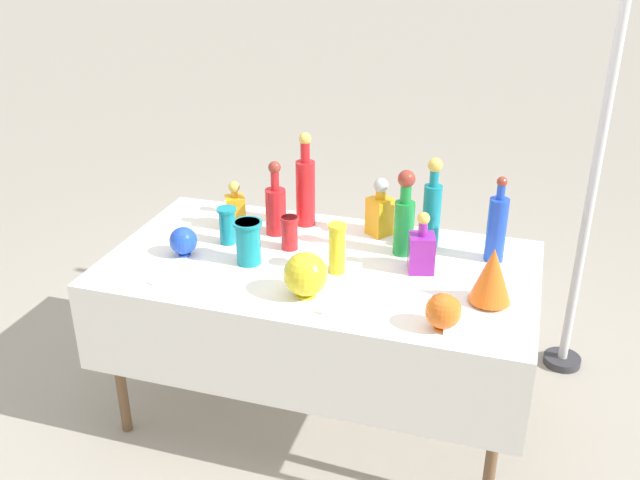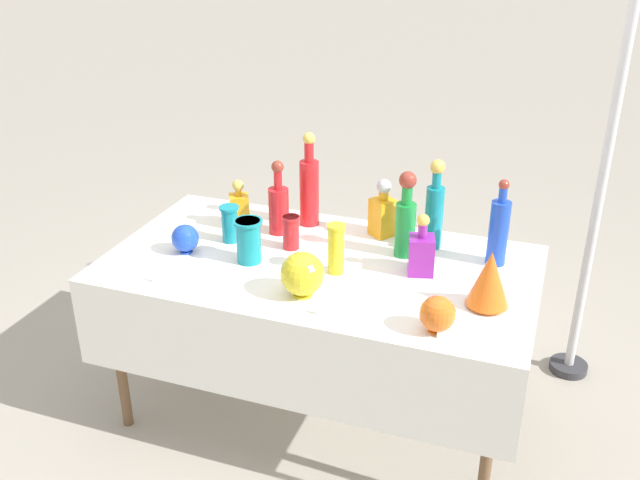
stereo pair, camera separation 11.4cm
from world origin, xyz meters
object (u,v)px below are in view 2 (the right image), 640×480
(tall_bottle_1, at_px, (309,188))
(tall_bottle_2, at_px, (406,219))
(round_bowl_1, at_px, (302,274))
(tall_bottle_3, at_px, (499,230))
(slender_vase_2, at_px, (291,231))
(tall_bottle_4, at_px, (279,206))
(slender_vase_0, at_px, (230,222))
(square_decanter_1, at_px, (383,212))
(slender_vase_1, at_px, (336,247))
(square_decanter_2, at_px, (421,252))
(cardboard_box_behind_right, at_px, (309,262))
(square_decanter_0, at_px, (239,207))
(canopy_pole, at_px, (599,200))
(slender_vase_3, at_px, (249,239))
(round_bowl_2, at_px, (185,238))
(round_bowl_0, at_px, (437,314))
(cardboard_box_behind_left, at_px, (397,269))
(fluted_vase_0, at_px, (489,279))
(tall_bottle_0, at_px, (434,210))

(tall_bottle_1, relative_size, tall_bottle_2, 1.17)
(round_bowl_1, bearing_deg, tall_bottle_2, 58.71)
(tall_bottle_3, distance_m, slender_vase_2, 0.85)
(tall_bottle_4, bearing_deg, slender_vase_0, -136.72)
(tall_bottle_4, distance_m, square_decanter_1, 0.46)
(slender_vase_2, bearing_deg, slender_vase_0, -174.72)
(square_decanter_1, relative_size, round_bowl_1, 1.51)
(slender_vase_1, bearing_deg, round_bowl_1, -105.27)
(tall_bottle_2, distance_m, square_decanter_2, 0.18)
(cardboard_box_behind_right, bearing_deg, square_decanter_0, -90.26)
(canopy_pole, bearing_deg, tall_bottle_1, -163.54)
(slender_vase_3, xyz_separation_m, round_bowl_2, (-0.28, -0.02, -0.03))
(round_bowl_0, distance_m, round_bowl_2, 1.13)
(tall_bottle_2, distance_m, square_decanter_1, 0.22)
(slender_vase_1, distance_m, slender_vase_3, 0.36)
(tall_bottle_3, xyz_separation_m, cardboard_box_behind_left, (-0.61, 0.91, -0.74))
(slender_vase_2, relative_size, canopy_pole, 0.06)
(square_decanter_1, height_order, cardboard_box_behind_left, square_decanter_1)
(slender_vase_2, height_order, fluted_vase_0, fluted_vase_0)
(slender_vase_0, xyz_separation_m, cardboard_box_behind_left, (0.50, 1.08, -0.68))
(fluted_vase_0, bearing_deg, slender_vase_3, 177.85)
(square_decanter_1, xyz_separation_m, round_bowl_0, (0.38, -0.69, -0.04))
(tall_bottle_3, bearing_deg, cardboard_box_behind_left, 123.90)
(tall_bottle_3, height_order, square_decanter_0, tall_bottle_3)
(cardboard_box_behind_left, height_order, canopy_pole, canopy_pole)
(round_bowl_1, xyz_separation_m, canopy_pole, (1.02, 0.98, 0.05))
(round_bowl_0, height_order, cardboard_box_behind_right, round_bowl_0)
(tall_bottle_0, height_order, tall_bottle_1, tall_bottle_1)
(cardboard_box_behind_right, bearing_deg, tall_bottle_4, -77.86)
(round_bowl_2, relative_size, cardboard_box_behind_left, 0.28)
(square_decanter_2, xyz_separation_m, cardboard_box_behind_right, (-0.86, 1.05, -0.71))
(square_decanter_1, distance_m, cardboard_box_behind_right, 1.22)
(cardboard_box_behind_left, bearing_deg, round_bowl_2, -116.62)
(tall_bottle_2, xyz_separation_m, slender_vase_2, (-0.47, -0.10, -0.08))
(tall_bottle_2, height_order, fluted_vase_0, tall_bottle_2)
(fluted_vase_0, relative_size, round_bowl_1, 1.27)
(tall_bottle_1, relative_size, square_decanter_1, 1.65)
(tall_bottle_1, distance_m, square_decanter_1, 0.35)
(round_bowl_0, distance_m, canopy_pole, 1.17)
(round_bowl_2, bearing_deg, canopy_pole, 26.70)
(tall_bottle_1, bearing_deg, round_bowl_2, -130.75)
(canopy_pole, bearing_deg, tall_bottle_3, -128.44)
(tall_bottle_0, relative_size, square_decanter_2, 1.55)
(canopy_pole, bearing_deg, cardboard_box_behind_left, 156.19)
(round_bowl_1, xyz_separation_m, cardboard_box_behind_left, (0.04, 1.41, -0.68))
(slender_vase_2, distance_m, round_bowl_0, 0.83)
(slender_vase_1, bearing_deg, tall_bottle_1, 123.02)
(tall_bottle_0, distance_m, cardboard_box_behind_right, 1.41)
(square_decanter_2, bearing_deg, tall_bottle_1, 153.06)
(tall_bottle_2, distance_m, canopy_pole, 0.91)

